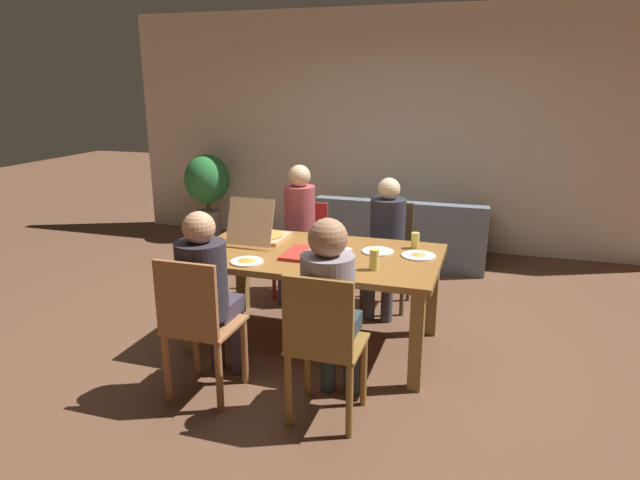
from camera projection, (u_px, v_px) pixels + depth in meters
name	position (u px, v px, depth m)	size (l,w,h in m)	color
ground_plane	(316.00, 343.00, 4.39)	(20.00, 20.00, 0.00)	brown
back_wall	(392.00, 130.00, 6.73)	(6.79, 0.12, 2.82)	beige
dining_table	(316.00, 265.00, 4.21)	(1.84, 1.06, 0.74)	brown
chair_0	(303.00, 241.00, 5.31)	(0.45, 0.39, 0.88)	#A82921
person_0	(298.00, 222.00, 5.12)	(0.29, 0.46, 1.26)	#2D2E4E
chair_1	(198.00, 325.00, 3.48)	(0.43, 0.43, 0.96)	#9A623A
person_1	(207.00, 286.00, 3.56)	(0.32, 0.50, 1.23)	#3C323E
chair_2	(323.00, 343.00, 3.22)	(0.43, 0.41, 0.96)	olive
person_2	(330.00, 300.00, 3.29)	(0.32, 0.49, 1.25)	#2B383D
chair_3	(389.00, 248.00, 5.06)	(0.41, 0.41, 0.93)	brown
person_3	(386.00, 234.00, 4.87)	(0.31, 0.54, 1.18)	#3F3E4A
pizza_box_0	(261.00, 234.00, 4.49)	(0.37, 0.49, 0.38)	tan
pizza_box_1	(310.00, 254.00, 4.10)	(0.36, 0.36, 0.02)	#B42B22
plate_0	(247.00, 261.00, 3.96)	(0.23, 0.23, 0.03)	white
plate_1	(378.00, 251.00, 4.19)	(0.24, 0.24, 0.01)	white
plate_2	(419.00, 255.00, 4.09)	(0.25, 0.25, 0.03)	white
drinking_glass_0	(415.00, 241.00, 4.28)	(0.06, 0.06, 0.12)	#DFCE5A
drinking_glass_1	(347.00, 257.00, 3.88)	(0.08, 0.08, 0.12)	silver
drinking_glass_2	(374.00, 260.00, 3.79)	(0.07, 0.07, 0.14)	#D9CD60
drinking_glass_3	(333.00, 230.00, 4.58)	(0.06, 0.06, 0.12)	#D9C766
couch	(403.00, 237.00, 6.35)	(1.85, 0.84, 0.74)	slate
potted_plant	(207.00, 185.00, 7.19)	(0.57, 0.57, 1.08)	gray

